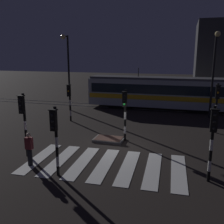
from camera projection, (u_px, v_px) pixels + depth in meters
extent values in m
plane|color=black|center=(118.00, 147.00, 15.17)|extent=(120.00, 120.00, 0.00)
cube|color=#59595E|center=(145.00, 110.00, 25.40)|extent=(80.00, 0.12, 0.03)
cube|color=#59595E|center=(147.00, 107.00, 26.74)|extent=(80.00, 0.12, 0.03)
cube|color=silver|center=(40.00, 158.00, 13.56)|extent=(0.89, 4.09, 0.02)
cube|color=silver|center=(60.00, 160.00, 13.29)|extent=(0.89, 4.09, 0.02)
cube|color=silver|center=(82.00, 162.00, 13.02)|extent=(0.89, 4.09, 0.02)
cube|color=silver|center=(105.00, 164.00, 12.74)|extent=(0.89, 4.09, 0.02)
cube|color=silver|center=(128.00, 167.00, 12.47)|extent=(0.89, 4.09, 0.02)
cube|color=silver|center=(153.00, 169.00, 12.20)|extent=(0.89, 4.09, 0.02)
cube|color=silver|center=(179.00, 172.00, 11.93)|extent=(0.89, 4.09, 0.02)
cube|color=slate|center=(109.00, 139.00, 16.28)|extent=(1.89, 1.26, 0.16)
cube|color=brown|center=(109.00, 138.00, 16.26)|extent=(1.70, 1.14, 0.02)
cylinder|color=black|center=(125.00, 137.00, 16.31)|extent=(0.14, 0.14, 0.47)
cylinder|color=white|center=(125.00, 130.00, 16.20)|extent=(0.14, 0.14, 0.47)
cylinder|color=black|center=(125.00, 123.00, 16.10)|extent=(0.14, 0.14, 0.47)
cylinder|color=white|center=(125.00, 116.00, 15.99)|extent=(0.14, 0.14, 0.47)
cylinder|color=black|center=(125.00, 108.00, 15.88)|extent=(0.14, 0.14, 0.47)
cylinder|color=white|center=(125.00, 101.00, 15.78)|extent=(0.14, 0.14, 0.47)
cylinder|color=black|center=(125.00, 93.00, 15.67)|extent=(0.14, 0.14, 0.47)
cube|color=black|center=(125.00, 100.00, 15.60)|extent=(0.28, 0.20, 0.90)
sphere|color=black|center=(124.00, 95.00, 15.43)|extent=(0.14, 0.14, 0.14)
sphere|color=black|center=(124.00, 100.00, 15.49)|extent=(0.14, 0.14, 0.14)
sphere|color=green|center=(124.00, 104.00, 15.56)|extent=(0.14, 0.14, 0.14)
cube|color=black|center=(125.00, 92.00, 15.49)|extent=(0.36, 0.24, 0.04)
cylinder|color=black|center=(58.00, 170.00, 11.58)|extent=(0.14, 0.14, 0.46)
cylinder|color=white|center=(58.00, 161.00, 11.48)|extent=(0.14, 0.14, 0.46)
cylinder|color=black|center=(57.00, 152.00, 11.38)|extent=(0.14, 0.14, 0.46)
cylinder|color=white|center=(57.00, 142.00, 11.27)|extent=(0.14, 0.14, 0.46)
cylinder|color=black|center=(56.00, 132.00, 11.17)|extent=(0.14, 0.14, 0.46)
cylinder|color=white|center=(56.00, 122.00, 11.07)|extent=(0.14, 0.14, 0.46)
cylinder|color=black|center=(55.00, 112.00, 10.96)|extent=(0.14, 0.14, 0.46)
cube|color=black|center=(54.00, 121.00, 10.89)|extent=(0.28, 0.20, 0.90)
sphere|color=black|center=(52.00, 115.00, 10.72)|extent=(0.14, 0.14, 0.14)
sphere|color=black|center=(52.00, 121.00, 10.78)|extent=(0.14, 0.14, 0.14)
sphere|color=black|center=(53.00, 128.00, 10.85)|extent=(0.14, 0.14, 0.14)
cube|color=black|center=(53.00, 110.00, 10.78)|extent=(0.36, 0.24, 0.04)
cylinder|color=black|center=(71.00, 118.00, 21.09)|extent=(0.14, 0.14, 0.45)
cylinder|color=white|center=(71.00, 113.00, 20.99)|extent=(0.14, 0.14, 0.45)
cylinder|color=black|center=(70.00, 108.00, 20.89)|extent=(0.14, 0.14, 0.45)
cylinder|color=white|center=(70.00, 102.00, 20.79)|extent=(0.14, 0.14, 0.45)
cylinder|color=black|center=(70.00, 97.00, 20.69)|extent=(0.14, 0.14, 0.45)
cylinder|color=white|center=(70.00, 92.00, 20.59)|extent=(0.14, 0.14, 0.45)
cylinder|color=black|center=(70.00, 86.00, 20.49)|extent=(0.14, 0.14, 0.45)
cube|color=black|center=(69.00, 91.00, 20.41)|extent=(0.28, 0.20, 0.90)
sphere|color=black|center=(68.00, 88.00, 20.25)|extent=(0.14, 0.14, 0.14)
sphere|color=orange|center=(68.00, 91.00, 20.31)|extent=(0.14, 0.14, 0.14)
sphere|color=black|center=(68.00, 95.00, 20.37)|extent=(0.14, 0.14, 0.14)
cube|color=black|center=(69.00, 85.00, 20.31)|extent=(0.36, 0.24, 0.04)
cylinder|color=black|center=(208.00, 176.00, 11.02)|extent=(0.14, 0.14, 0.48)
cylinder|color=white|center=(209.00, 166.00, 10.92)|extent=(0.14, 0.14, 0.48)
cylinder|color=black|center=(210.00, 155.00, 10.81)|extent=(0.14, 0.14, 0.48)
cylinder|color=white|center=(211.00, 145.00, 10.70)|extent=(0.14, 0.14, 0.48)
cylinder|color=black|center=(212.00, 134.00, 10.59)|extent=(0.14, 0.14, 0.48)
cylinder|color=white|center=(213.00, 123.00, 10.49)|extent=(0.14, 0.14, 0.48)
cylinder|color=black|center=(214.00, 112.00, 10.38)|extent=(0.14, 0.14, 0.48)
cube|color=black|center=(214.00, 121.00, 10.30)|extent=(0.28, 0.20, 0.90)
sphere|color=black|center=(215.00, 115.00, 10.13)|extent=(0.14, 0.14, 0.14)
sphere|color=black|center=(214.00, 122.00, 10.20)|extent=(0.14, 0.14, 0.14)
sphere|color=black|center=(214.00, 128.00, 10.26)|extent=(0.14, 0.14, 0.14)
cube|color=black|center=(215.00, 109.00, 10.19)|extent=(0.36, 0.24, 0.04)
cylinder|color=black|center=(27.00, 152.00, 13.80)|extent=(0.14, 0.14, 0.50)
cylinder|color=white|center=(27.00, 143.00, 13.69)|extent=(0.14, 0.14, 0.50)
cylinder|color=black|center=(26.00, 134.00, 13.58)|extent=(0.14, 0.14, 0.50)
cylinder|color=white|center=(25.00, 125.00, 13.47)|extent=(0.14, 0.14, 0.50)
cylinder|color=black|center=(25.00, 116.00, 13.36)|extent=(0.14, 0.14, 0.50)
cylinder|color=white|center=(24.00, 107.00, 13.25)|extent=(0.14, 0.14, 0.50)
cylinder|color=black|center=(23.00, 98.00, 13.14)|extent=(0.14, 0.14, 0.50)
cube|color=black|center=(22.00, 105.00, 13.05)|extent=(0.28, 0.20, 0.90)
sphere|color=black|center=(20.00, 100.00, 12.89)|extent=(0.14, 0.14, 0.14)
sphere|color=black|center=(20.00, 105.00, 12.95)|extent=(0.14, 0.14, 0.14)
sphere|color=black|center=(21.00, 111.00, 13.01)|extent=(0.14, 0.14, 0.14)
cube|color=black|center=(21.00, 96.00, 12.95)|extent=(0.36, 0.24, 0.04)
cylinder|color=black|center=(214.00, 129.00, 17.97)|extent=(0.14, 0.14, 0.50)
cylinder|color=white|center=(215.00, 122.00, 17.86)|extent=(0.14, 0.14, 0.50)
cylinder|color=black|center=(215.00, 115.00, 17.75)|extent=(0.14, 0.14, 0.50)
cylinder|color=white|center=(216.00, 108.00, 17.64)|extent=(0.14, 0.14, 0.50)
cylinder|color=black|center=(217.00, 101.00, 17.52)|extent=(0.14, 0.14, 0.50)
cylinder|color=white|center=(217.00, 94.00, 17.41)|extent=(0.14, 0.14, 0.50)
cylinder|color=black|center=(218.00, 87.00, 17.30)|extent=(0.14, 0.14, 0.50)
cube|color=black|center=(218.00, 92.00, 17.22)|extent=(0.28, 0.20, 0.90)
sphere|color=black|center=(218.00, 88.00, 17.05)|extent=(0.14, 0.14, 0.14)
sphere|color=orange|center=(218.00, 93.00, 17.12)|extent=(0.14, 0.14, 0.14)
sphere|color=black|center=(218.00, 97.00, 17.18)|extent=(0.14, 0.14, 0.14)
cube|color=black|center=(218.00, 85.00, 17.11)|extent=(0.36, 0.24, 0.04)
cylinder|color=black|center=(213.00, 77.00, 21.35)|extent=(0.18, 0.18, 7.20)
cylinder|color=black|center=(217.00, 33.00, 20.15)|extent=(0.10, 0.90, 0.10)
sphere|color=#F9E08C|center=(218.00, 34.00, 19.75)|extent=(0.44, 0.44, 0.44)
cylinder|color=black|center=(69.00, 74.00, 24.43)|extent=(0.18, 0.18, 7.19)
cylinder|color=black|center=(65.00, 36.00, 23.23)|extent=(0.10, 0.90, 0.10)
sphere|color=#F9E08C|center=(63.00, 37.00, 22.82)|extent=(0.44, 0.44, 0.44)
cube|color=#B2BCC1|center=(159.00, 93.00, 25.37)|extent=(14.23, 2.50, 2.70)
cube|color=yellow|center=(157.00, 98.00, 24.25)|extent=(13.94, 0.04, 0.44)
cube|color=yellow|center=(160.00, 94.00, 26.63)|extent=(13.94, 0.04, 0.44)
cube|color=black|center=(158.00, 90.00, 24.08)|extent=(13.52, 0.03, 0.90)
cube|color=#4C4C51|center=(159.00, 78.00, 25.04)|extent=(13.94, 2.30, 0.20)
cylinder|color=#262628|center=(138.00, 73.00, 25.51)|extent=(0.08, 0.08, 1.00)
cube|color=black|center=(199.00, 110.00, 24.65)|extent=(2.20, 2.00, 0.35)
cube|color=black|center=(121.00, 105.00, 26.76)|extent=(2.20, 2.00, 0.35)
cylinder|color=black|center=(30.00, 157.00, 12.54)|extent=(0.24, 0.24, 0.88)
cube|color=maroon|center=(29.00, 143.00, 12.38)|extent=(0.36, 0.22, 0.60)
sphere|color=beige|center=(28.00, 135.00, 12.28)|extent=(0.22, 0.22, 0.22)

